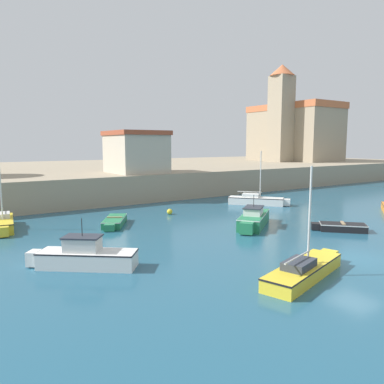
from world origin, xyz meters
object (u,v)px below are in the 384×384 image
(sailboat_yellow_0, at_px, (304,269))
(motorboat_green_3, at_px, (254,219))
(dinghy_green_7, at_px, (114,221))
(dinghy_black_8, at_px, (341,227))
(motorboat_white_2, at_px, (84,256))
(sailboat_white_1, at_px, (257,200))
(church, at_px, (292,130))
(harbor_shed_mid_row, at_px, (136,152))
(mooring_buoy, at_px, (170,212))
(sailboat_yellow_6, at_px, (3,223))

(sailboat_yellow_0, bearing_deg, motorboat_green_3, 59.45)
(dinghy_green_7, relative_size, dinghy_black_8, 1.23)
(motorboat_white_2, bearing_deg, sailboat_white_1, 24.79)
(motorboat_green_3, bearing_deg, sailboat_white_1, 45.21)
(sailboat_yellow_0, relative_size, dinghy_green_7, 1.53)
(sailboat_white_1, xyz_separation_m, church, (30.93, 22.96, 8.43))
(dinghy_green_7, height_order, harbor_shed_mid_row, harbor_shed_mid_row)
(motorboat_green_3, distance_m, harbor_shed_mid_row, 19.23)
(motorboat_green_3, xyz_separation_m, dinghy_green_7, (-8.69, 6.26, -0.28))
(church, distance_m, harbor_shed_mid_row, 41.14)
(sailboat_white_1, xyz_separation_m, motorboat_green_3, (-7.37, -7.42, 0.12))
(motorboat_white_2, distance_m, dinghy_black_8, 18.15)
(sailboat_white_1, relative_size, mooring_buoy, 11.20)
(dinghy_black_8, height_order, church, church)
(sailboat_yellow_0, bearing_deg, mooring_buoy, 80.91)
(sailboat_yellow_6, distance_m, church, 58.86)
(sailboat_yellow_0, relative_size, church, 0.37)
(dinghy_black_8, relative_size, harbor_shed_mid_row, 0.51)
(dinghy_black_8, xyz_separation_m, harbor_shed_mid_row, (-5.20, 23.21, 5.07))
(motorboat_white_2, bearing_deg, dinghy_green_7, 59.45)
(sailboat_yellow_0, bearing_deg, harbor_shed_mid_row, 80.58)
(motorboat_green_3, height_order, sailboat_yellow_6, sailboat_yellow_6)
(motorboat_white_2, relative_size, dinghy_black_8, 1.46)
(dinghy_green_7, bearing_deg, sailboat_yellow_0, -79.03)
(dinghy_black_8, bearing_deg, church, 45.77)
(sailboat_white_1, height_order, motorboat_white_2, sailboat_white_1)
(motorboat_green_3, bearing_deg, sailboat_yellow_0, -120.55)
(sailboat_yellow_0, height_order, sailboat_white_1, sailboat_white_1)
(dinghy_black_8, bearing_deg, dinghy_green_7, 139.95)
(church, bearing_deg, dinghy_green_7, -152.83)
(sailboat_yellow_6, relative_size, mooring_buoy, 11.28)
(motorboat_white_2, bearing_deg, harbor_shed_mid_row, 58.55)
(mooring_buoy, bearing_deg, motorboat_white_2, -137.13)
(sailboat_yellow_6, distance_m, harbor_shed_mid_row, 18.32)
(motorboat_white_2, xyz_separation_m, mooring_buoy, (10.91, 10.13, -0.35))
(motorboat_white_2, height_order, dinghy_green_7, motorboat_white_2)
(sailboat_yellow_0, xyz_separation_m, church, (43.93, 39.92, 8.49))
(sailboat_white_1, height_order, mooring_buoy, sailboat_white_1)
(mooring_buoy, xyz_separation_m, church, (41.16, 22.59, 8.66))
(motorboat_white_2, xyz_separation_m, motorboat_green_3, (13.77, 2.34, -0.01))
(motorboat_white_2, height_order, sailboat_yellow_6, sailboat_yellow_6)
(sailboat_white_1, xyz_separation_m, mooring_buoy, (-10.23, 0.37, -0.23))
(harbor_shed_mid_row, bearing_deg, dinghy_green_7, -122.07)
(sailboat_white_1, distance_m, sailboat_yellow_6, 23.52)
(motorboat_white_2, xyz_separation_m, church, (52.07, 32.72, 8.30))
(sailboat_yellow_6, bearing_deg, mooring_buoy, -7.18)
(motorboat_green_3, bearing_deg, harbor_shed_mid_row, 92.95)
(motorboat_green_3, distance_m, dinghy_green_7, 10.71)
(dinghy_black_8, distance_m, church, 49.59)
(dinghy_green_7, distance_m, mooring_buoy, 6.03)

